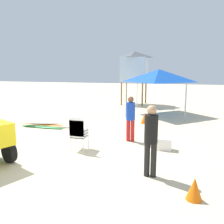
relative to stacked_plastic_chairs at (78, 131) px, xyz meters
The scene contains 10 objects.
ground 1.29m from the stacked_plastic_chairs, 85.07° to the right, with size 80.00×80.00×0.00m, color beige.
stacked_plastic_chairs is the anchor object (origin of this frame).
surfboard_pile 3.80m from the stacked_plastic_chairs, 140.27° to the left, with size 2.58×0.80×0.24m.
lifeguard_near_left 2.04m from the stacked_plastic_chairs, 47.04° to the left, with size 0.32×0.32×1.65m.
lifeguard_near_center 2.76m from the stacked_plastic_chairs, 25.78° to the right, with size 0.32×0.32×1.76m.
popup_canopy 7.61m from the stacked_plastic_chairs, 76.38° to the left, with size 3.17×3.17×2.63m.
lifeguard_tower 11.04m from the stacked_plastic_chairs, 92.29° to the left, with size 1.98×1.98×3.96m.
traffic_cone_near 4.01m from the stacked_plastic_chairs, 29.93° to the right, with size 0.33×0.33×0.47m, color orange.
traffic_cone_far 4.74m from the stacked_plastic_chairs, 72.43° to the left, with size 0.38×0.38×0.55m, color orange.
cooler_box 2.84m from the stacked_plastic_chairs, 18.68° to the left, with size 0.45×0.32×0.38m, color white.
Camera 1 is at (3.04, -5.45, 2.56)m, focal length 37.25 mm.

